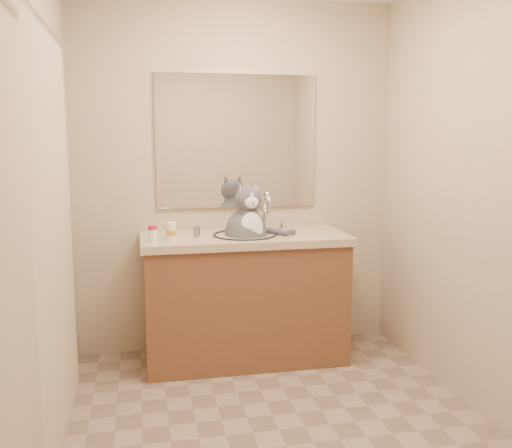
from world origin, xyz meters
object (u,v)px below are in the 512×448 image
at_px(pill_bottle_redcap, 153,233).
at_px(pill_bottle_orange, 172,231).
at_px(cat, 247,232).
at_px(grey_canister, 197,231).

height_order(pill_bottle_redcap, pill_bottle_orange, pill_bottle_orange).
bearing_deg(cat, grey_canister, 169.00).
bearing_deg(grey_canister, pill_bottle_orange, -153.28).
bearing_deg(pill_bottle_redcap, pill_bottle_orange, 15.28).
bearing_deg(pill_bottle_redcap, grey_canister, 22.27).
relative_size(pill_bottle_redcap, grey_canister, 1.43).
relative_size(pill_bottle_redcap, pill_bottle_orange, 0.88).
xyz_separation_m(cat, pill_bottle_orange, (-0.49, -0.07, 0.03)).
xyz_separation_m(pill_bottle_redcap, grey_canister, (0.28, 0.12, -0.02)).
bearing_deg(grey_canister, pill_bottle_redcap, -157.73).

